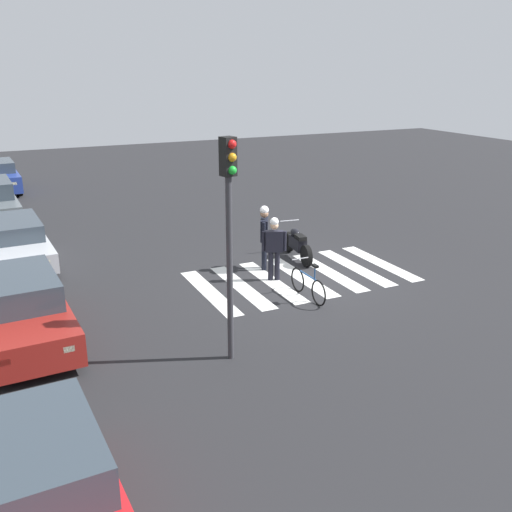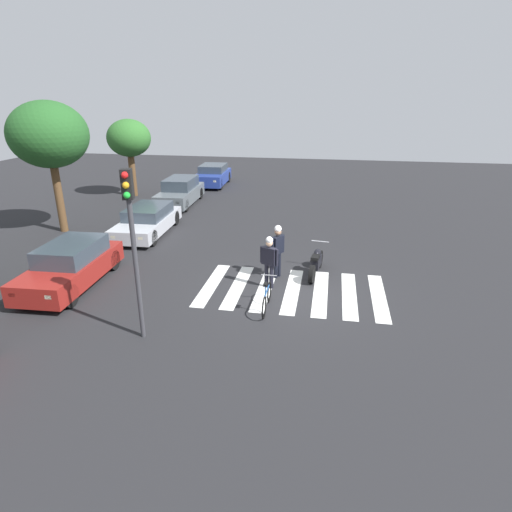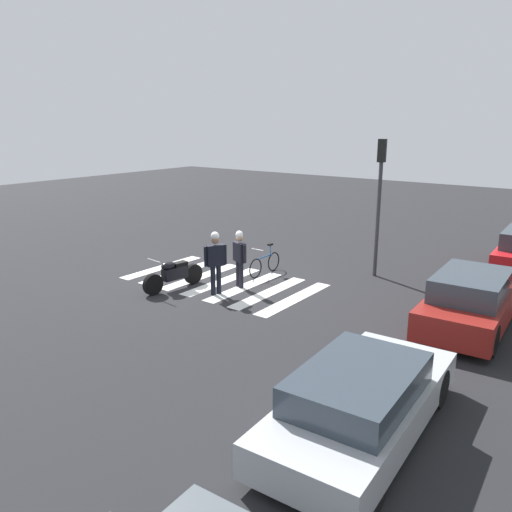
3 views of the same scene
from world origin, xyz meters
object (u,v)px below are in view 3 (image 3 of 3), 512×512
(officer_by_motorcycle, at_px, (240,255))
(car_maroon_wagon, at_px, (471,301))
(officer_on_foot, at_px, (215,258))
(car_silver_sedan, at_px, (361,401))
(police_motorcycle, at_px, (174,274))
(traffic_light_pole, at_px, (380,186))
(leaning_bicycle, at_px, (265,264))

(officer_by_motorcycle, distance_m, car_maroon_wagon, 6.51)
(officer_on_foot, xyz_separation_m, car_silver_sedan, (3.85, 6.40, -0.48))
(police_motorcycle, bearing_deg, officer_on_foot, 107.36)
(car_maroon_wagon, bearing_deg, police_motorcycle, -74.20)
(traffic_light_pole, bearing_deg, officer_on_foot, -33.19)
(officer_by_motorcycle, bearing_deg, police_motorcycle, -47.83)
(officer_by_motorcycle, bearing_deg, car_maroon_wagon, 98.05)
(officer_on_foot, height_order, officer_by_motorcycle, officer_on_foot)
(car_maroon_wagon, xyz_separation_m, traffic_light_pole, (-2.67, -3.65, 2.24))
(leaning_bicycle, bearing_deg, traffic_light_pole, 124.64)
(officer_on_foot, distance_m, car_silver_sedan, 7.48)
(car_silver_sedan, bearing_deg, officer_by_motorcycle, -127.32)
(officer_by_motorcycle, bearing_deg, leaning_bicycle, -173.86)
(officer_on_foot, bearing_deg, car_maroon_wagon, 105.48)
(officer_by_motorcycle, relative_size, car_maroon_wagon, 0.40)
(police_motorcycle, xyz_separation_m, traffic_light_pole, (-4.90, 4.25, 2.46))
(officer_on_foot, bearing_deg, leaning_bicycle, -179.74)
(officer_by_motorcycle, distance_m, car_silver_sedan, 7.86)
(police_motorcycle, distance_m, officer_on_foot, 1.51)
(leaning_bicycle, height_order, officer_on_foot, officer_on_foot)
(leaning_bicycle, distance_m, traffic_light_pole, 4.40)
(police_motorcycle, relative_size, traffic_light_pole, 0.48)
(officer_by_motorcycle, height_order, car_maroon_wagon, officer_by_motorcycle)
(officer_on_foot, bearing_deg, officer_by_motorcycle, 170.42)
(car_silver_sedan, bearing_deg, traffic_light_pole, -157.45)
(officer_by_motorcycle, bearing_deg, car_silver_sedan, 52.68)
(officer_on_foot, relative_size, officer_by_motorcycle, 1.06)
(officer_on_foot, relative_size, car_silver_sedan, 0.40)
(leaning_bicycle, height_order, car_silver_sedan, car_silver_sedan)
(car_maroon_wagon, bearing_deg, officer_on_foot, -74.52)
(police_motorcycle, bearing_deg, car_maroon_wagon, 105.80)
(police_motorcycle, height_order, car_silver_sedan, car_silver_sedan)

